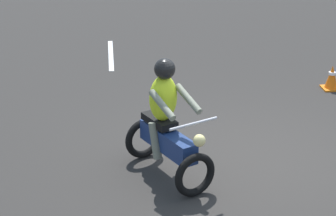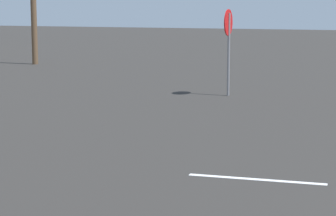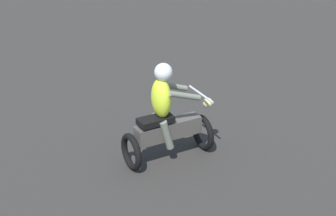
% 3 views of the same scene
% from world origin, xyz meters
% --- Properties ---
extents(stop_sign, '(0.70, 0.08, 2.30)m').
position_xyz_m(stop_sign, '(9.52, 8.44, 1.63)').
color(stop_sign, slate).
rests_on(stop_sign, ground).
extents(lane_stripe_n, '(0.29, 1.92, 0.01)m').
position_xyz_m(lane_stripe_n, '(1.41, 5.58, 0.00)').
color(lane_stripe_n, silver).
rests_on(lane_stripe_n, ground).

